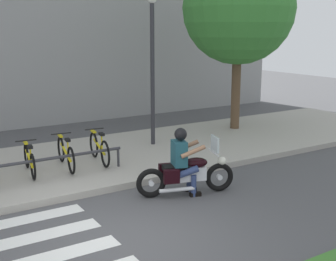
{
  "coord_description": "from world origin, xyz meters",
  "views": [
    {
      "loc": [
        -2.78,
        -6.16,
        3.38
      ],
      "look_at": [
        2.3,
        2.03,
        1.18
      ],
      "focal_mm": 47.58,
      "sensor_mm": 36.0,
      "label": 1
    }
  ],
  "objects_px": {
    "motorcycle": "(186,173)",
    "rider": "(183,157)",
    "bicycle_2": "(29,160)",
    "bicycle_3": "(66,153)",
    "bicycle_4": "(99,148)",
    "street_lamp": "(152,57)",
    "tree_near_rack": "(239,8)",
    "bike_rack": "(36,162)"
  },
  "relations": [
    {
      "from": "bike_rack",
      "to": "street_lamp",
      "type": "relative_size",
      "value": 0.93
    },
    {
      "from": "bicycle_3",
      "to": "bicycle_4",
      "type": "relative_size",
      "value": 1.06
    },
    {
      "from": "bicycle_2",
      "to": "bicycle_4",
      "type": "xyz_separation_m",
      "value": [
        1.71,
        -0.0,
        0.03
      ]
    },
    {
      "from": "motorcycle",
      "to": "bicycle_2",
      "type": "distance_m",
      "value": 3.65
    },
    {
      "from": "street_lamp",
      "to": "tree_near_rack",
      "type": "distance_m",
      "value": 3.68
    },
    {
      "from": "bicycle_2",
      "to": "bicycle_3",
      "type": "height_order",
      "value": "bicycle_3"
    },
    {
      "from": "bicycle_3",
      "to": "bicycle_4",
      "type": "distance_m",
      "value": 0.85
    },
    {
      "from": "bicycle_4",
      "to": "tree_near_rack",
      "type": "height_order",
      "value": "tree_near_rack"
    },
    {
      "from": "motorcycle",
      "to": "rider",
      "type": "distance_m",
      "value": 0.37
    },
    {
      "from": "bicycle_4",
      "to": "bicycle_2",
      "type": "bearing_deg",
      "value": 179.95
    },
    {
      "from": "rider",
      "to": "bike_rack",
      "type": "height_order",
      "value": "rider"
    },
    {
      "from": "street_lamp",
      "to": "bicycle_4",
      "type": "bearing_deg",
      "value": -156.79
    },
    {
      "from": "motorcycle",
      "to": "bicycle_4",
      "type": "distance_m",
      "value": 2.76
    },
    {
      "from": "street_lamp",
      "to": "rider",
      "type": "bearing_deg",
      "value": -110.28
    },
    {
      "from": "bicycle_2",
      "to": "bicycle_4",
      "type": "relative_size",
      "value": 0.96
    },
    {
      "from": "motorcycle",
      "to": "bicycle_3",
      "type": "distance_m",
      "value": 3.12
    },
    {
      "from": "bicycle_2",
      "to": "bicycle_3",
      "type": "xyz_separation_m",
      "value": [
        0.85,
        -0.0,
        0.02
      ]
    },
    {
      "from": "motorcycle",
      "to": "bike_rack",
      "type": "height_order",
      "value": "motorcycle"
    },
    {
      "from": "bicycle_4",
      "to": "bike_rack",
      "type": "bearing_deg",
      "value": -162.06
    },
    {
      "from": "bike_rack",
      "to": "tree_near_rack",
      "type": "xyz_separation_m",
      "value": [
        7.12,
        1.82,
        3.46
      ]
    },
    {
      "from": "street_lamp",
      "to": "bicycle_3",
      "type": "bearing_deg",
      "value": -163.22
    },
    {
      "from": "motorcycle",
      "to": "bicycle_2",
      "type": "bearing_deg",
      "value": 133.85
    },
    {
      "from": "rider",
      "to": "tree_near_rack",
      "type": "distance_m",
      "value": 6.86
    },
    {
      "from": "motorcycle",
      "to": "street_lamp",
      "type": "relative_size",
      "value": 0.47
    },
    {
      "from": "bicycle_2",
      "to": "bicycle_3",
      "type": "bearing_deg",
      "value": -0.04
    },
    {
      "from": "bike_rack",
      "to": "rider",
      "type": "bearing_deg",
      "value": -39.87
    },
    {
      "from": "motorcycle",
      "to": "bicycle_3",
      "type": "bearing_deg",
      "value": 122.47
    },
    {
      "from": "bicycle_4",
      "to": "rider",
      "type": "bearing_deg",
      "value": -74.0
    },
    {
      "from": "bicycle_2",
      "to": "tree_near_rack",
      "type": "relative_size",
      "value": 0.27
    },
    {
      "from": "motorcycle",
      "to": "bicycle_2",
      "type": "relative_size",
      "value": 1.32
    },
    {
      "from": "bicycle_3",
      "to": "rider",
      "type": "bearing_deg",
      "value": -58.43
    },
    {
      "from": "rider",
      "to": "bicycle_4",
      "type": "xyz_separation_m",
      "value": [
        -0.75,
        2.61,
        -0.31
      ]
    },
    {
      "from": "rider",
      "to": "tree_near_rack",
      "type": "height_order",
      "value": "tree_near_rack"
    },
    {
      "from": "street_lamp",
      "to": "tree_near_rack",
      "type": "xyz_separation_m",
      "value": [
        3.38,
        0.4,
        1.4
      ]
    },
    {
      "from": "bicycle_2",
      "to": "tree_near_rack",
      "type": "height_order",
      "value": "tree_near_rack"
    },
    {
      "from": "motorcycle",
      "to": "rider",
      "type": "height_order",
      "value": "rider"
    },
    {
      "from": "tree_near_rack",
      "to": "motorcycle",
      "type": "bearing_deg",
      "value": -139.63
    },
    {
      "from": "street_lamp",
      "to": "bicycle_2",
      "type": "bearing_deg",
      "value": -166.91
    },
    {
      "from": "tree_near_rack",
      "to": "street_lamp",
      "type": "bearing_deg",
      "value": -173.25
    },
    {
      "from": "bike_rack",
      "to": "street_lamp",
      "type": "xyz_separation_m",
      "value": [
        3.74,
        1.42,
        2.05
      ]
    },
    {
      "from": "bicycle_3",
      "to": "tree_near_rack",
      "type": "relative_size",
      "value": 0.29
    },
    {
      "from": "bicycle_3",
      "to": "street_lamp",
      "type": "xyz_separation_m",
      "value": [
        2.89,
        0.87,
        2.12
      ]
    }
  ]
}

